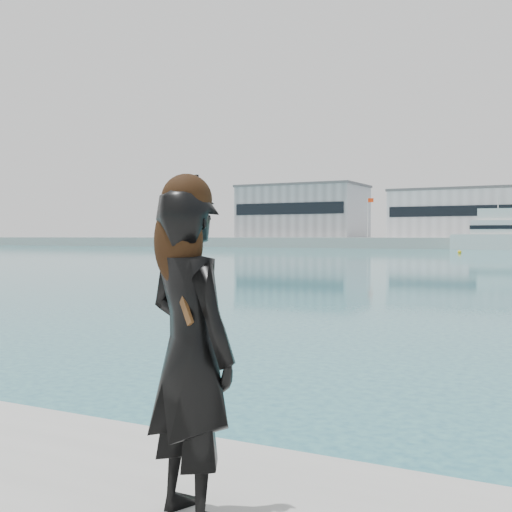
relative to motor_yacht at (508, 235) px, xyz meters
The scene contains 6 objects.
warehouse_grey_left 48.07m from the motor_yacht, 158.25° to the left, with size 26.52×16.36×11.50m.
warehouse_white 21.47m from the motor_yacht, 122.74° to the left, with size 24.48×15.35×9.50m.
flagpole_left 29.60m from the motor_yacht, 158.55° to the left, with size 1.28×0.16×8.00m.
motor_yacht is the anchor object (origin of this frame).
buoy_far 27.16m from the motor_yacht, 96.45° to the right, with size 0.50×0.50×0.50m, color yellow.
woman 110.89m from the motor_yacht, 84.74° to the right, with size 0.70×0.59×1.72m.
Camera 1 is at (1.30, -2.78, 2.19)m, focal length 45.00 mm.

